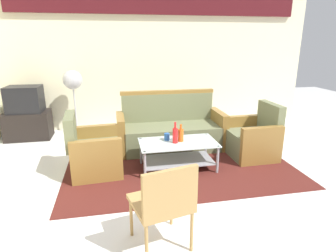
% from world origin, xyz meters
% --- Properties ---
extents(ground_plane, '(14.00, 14.00, 0.00)m').
position_xyz_m(ground_plane, '(0.00, 0.00, 0.00)').
color(ground_plane, white).
extents(wall_back, '(6.52, 0.19, 2.80)m').
position_xyz_m(wall_back, '(0.00, 3.05, 1.48)').
color(wall_back, beige).
rests_on(wall_back, ground).
extents(rug, '(3.29, 2.19, 0.01)m').
position_xyz_m(rug, '(-0.10, 0.82, 0.01)').
color(rug, '#511E19').
rests_on(rug, ground).
extents(couch, '(1.80, 0.75, 0.96)m').
position_xyz_m(couch, '(-0.08, 1.52, 0.32)').
color(couch, '#6B704C').
rests_on(couch, rug).
extents(armchair_left, '(0.75, 0.80, 0.85)m').
position_xyz_m(armchair_left, '(-1.33, 0.82, 0.29)').
color(armchair_left, '#6B704C').
rests_on(armchair_left, rug).
extents(armchair_right, '(0.71, 0.77, 0.85)m').
position_xyz_m(armchair_right, '(1.14, 0.92, 0.29)').
color(armchair_right, '#6B704C').
rests_on(armchair_right, rug).
extents(coffee_table, '(1.10, 0.60, 0.40)m').
position_xyz_m(coffee_table, '(-0.14, 0.70, 0.27)').
color(coffee_table, silver).
rests_on(coffee_table, rug).
extents(bottle_red, '(0.07, 0.07, 0.30)m').
position_xyz_m(bottle_red, '(-0.19, 0.68, 0.53)').
color(bottle_red, red).
rests_on(bottle_red, coffee_table).
extents(bottle_orange, '(0.08, 0.08, 0.25)m').
position_xyz_m(bottle_orange, '(-0.10, 0.73, 0.51)').
color(bottle_orange, '#D85919').
rests_on(bottle_orange, coffee_table).
extents(cup, '(0.08, 0.08, 0.10)m').
position_xyz_m(cup, '(-0.28, 0.82, 0.46)').
color(cup, '#2659A5').
rests_on(cup, coffee_table).
extents(tv_stand, '(0.80, 0.50, 0.52)m').
position_xyz_m(tv_stand, '(-2.62, 2.55, 0.26)').
color(tv_stand, black).
rests_on(tv_stand, ground).
extents(television, '(0.62, 0.47, 0.48)m').
position_xyz_m(television, '(-2.62, 2.55, 0.76)').
color(television, black).
rests_on(television, tv_stand).
extents(pedestal_fan, '(0.36, 0.36, 1.27)m').
position_xyz_m(pedestal_fan, '(-1.75, 2.60, 1.01)').
color(pedestal_fan, '#2D2D33').
rests_on(pedestal_fan, ground).
extents(wicker_chair, '(0.58, 0.58, 0.84)m').
position_xyz_m(wicker_chair, '(-0.64, -0.91, 0.49)').
color(wicker_chair, '#AD844C').
rests_on(wicker_chair, ground).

